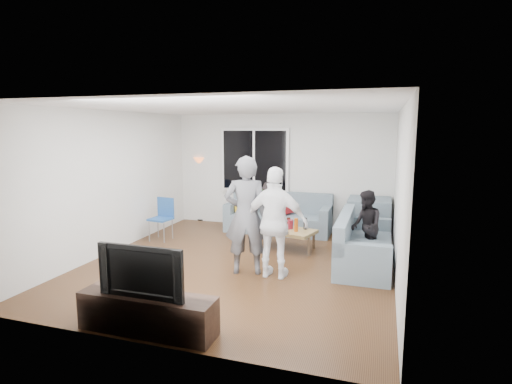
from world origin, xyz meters
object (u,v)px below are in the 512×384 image
(sofa_right_section, at_px, (365,240))
(tv_console, at_px, (148,313))
(side_chair, at_px, (161,220))
(player_left, at_px, (246,215))
(spectator_back, at_px, (269,206))
(floor_lamp, at_px, (201,189))
(spectator_right, at_px, (366,226))
(player_right, at_px, (276,223))
(television, at_px, (146,269))
(sofa_back_section, at_px, (278,213))
(coffee_table, at_px, (285,239))

(sofa_right_section, distance_m, tv_console, 3.80)
(side_chair, distance_m, player_left, 2.67)
(spectator_back, bearing_deg, player_left, -87.33)
(tv_console, bearing_deg, sofa_right_section, 54.24)
(floor_lamp, distance_m, player_left, 3.94)
(spectator_right, bearing_deg, spectator_back, -142.78)
(player_left, bearing_deg, sofa_right_section, -168.35)
(player_right, bearing_deg, television, 67.84)
(tv_console, bearing_deg, sofa_back_section, 86.65)
(sofa_back_section, height_order, floor_lamp, floor_lamp)
(spectator_back, xyz_separation_m, television, (-0.07, -4.80, 0.18))
(spectator_right, distance_m, tv_console, 4.00)
(sofa_right_section, height_order, floor_lamp, floor_lamp)
(side_chair, distance_m, television, 3.88)
(player_left, distance_m, tv_console, 2.28)
(spectator_right, relative_size, spectator_back, 1.11)
(player_right, bearing_deg, player_left, -2.37)
(sofa_right_section, relative_size, side_chair, 2.33)
(player_right, bearing_deg, coffee_table, -80.62)
(coffee_table, relative_size, television, 1.07)
(sofa_right_section, xyz_separation_m, spectator_back, (-2.15, 1.72, 0.13))
(sofa_back_section, relative_size, television, 2.23)
(side_chair, relative_size, player_left, 0.46)
(side_chair, xyz_separation_m, tv_console, (1.85, -3.40, -0.21))
(sofa_back_section, bearing_deg, side_chair, -147.24)
(spectator_right, bearing_deg, side_chair, -109.21)
(player_left, xyz_separation_m, tv_console, (-0.44, -2.12, -0.71))
(sofa_back_section, bearing_deg, player_left, -86.45)
(sofa_back_section, distance_m, player_left, 2.70)
(player_right, relative_size, tv_console, 1.07)
(side_chair, distance_m, tv_console, 3.88)
(sofa_right_section, relative_size, player_left, 1.07)
(sofa_back_section, distance_m, spectator_right, 2.44)
(side_chair, xyz_separation_m, spectator_back, (1.92, 1.40, 0.13))
(tv_console, height_order, television, television)
(coffee_table, distance_m, player_right, 1.59)
(player_right, height_order, spectator_back, player_right)
(floor_lamp, bearing_deg, sofa_right_section, -28.84)
(side_chair, bearing_deg, coffee_table, 10.58)
(sofa_right_section, height_order, tv_console, sofa_right_section)
(side_chair, xyz_separation_m, player_right, (2.79, -1.31, 0.43))
(floor_lamp, xyz_separation_m, player_right, (2.79, -3.23, 0.08))
(sofa_right_section, bearing_deg, player_left, 118.30)
(sofa_back_section, height_order, tv_console, sofa_back_section)
(television, bearing_deg, side_chair, 118.62)
(spectator_back, bearing_deg, tv_console, -96.11)
(floor_lamp, bearing_deg, player_left, -54.29)
(sofa_right_section, relative_size, spectator_right, 1.62)
(sofa_back_section, bearing_deg, television, -93.35)
(coffee_table, xyz_separation_m, player_left, (-0.30, -1.40, 0.73))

